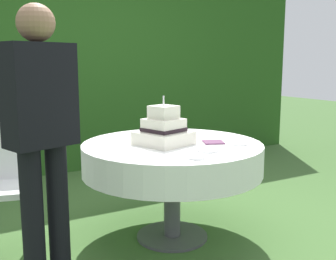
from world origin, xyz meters
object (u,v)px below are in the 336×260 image
(wedding_cake, at_px, (164,130))
(garden_chair, at_px, (4,176))
(napkin_stack, at_px, (213,142))
(standing_person, at_px, (41,132))
(serving_plate_right, at_px, (208,150))
(serving_plate_near, at_px, (196,158))
(cake_table, at_px, (172,158))
(serving_plate_left, at_px, (238,144))
(serving_plate_far, at_px, (221,136))

(wedding_cake, distance_m, garden_chair, 1.13)
(napkin_stack, relative_size, standing_person, 0.09)
(serving_plate_right, bearing_deg, serving_plate_near, -143.00)
(cake_table, height_order, serving_plate_left, serving_plate_left)
(serving_plate_right, bearing_deg, standing_person, 175.76)
(garden_chair, bearing_deg, napkin_stack, -20.37)
(wedding_cake, relative_size, serving_plate_left, 3.32)
(serving_plate_near, bearing_deg, garden_chair, 139.13)
(wedding_cake, bearing_deg, garden_chair, 159.66)
(serving_plate_left, xyz_separation_m, napkin_stack, (-0.11, 0.14, -0.00))
(wedding_cake, distance_m, serving_plate_right, 0.38)
(garden_chair, relative_size, standing_person, 0.56)
(serving_plate_left, height_order, garden_chair, garden_chair)
(serving_plate_near, distance_m, serving_plate_left, 0.53)
(garden_chair, bearing_deg, serving_plate_left, -23.75)
(serving_plate_far, bearing_deg, serving_plate_near, -138.08)
(serving_plate_left, relative_size, napkin_stack, 0.87)
(cake_table, height_order, wedding_cake, wedding_cake)
(cake_table, relative_size, serving_plate_right, 9.13)
(serving_plate_near, bearing_deg, standing_person, 166.07)
(garden_chair, bearing_deg, serving_plate_right, -31.60)
(wedding_cake, distance_m, serving_plate_left, 0.54)
(serving_plate_near, height_order, serving_plate_far, same)
(standing_person, bearing_deg, serving_plate_right, -4.24)
(garden_chair, bearing_deg, standing_person, -78.64)
(cake_table, relative_size, garden_chair, 1.46)
(serving_plate_right, height_order, standing_person, standing_person)
(wedding_cake, height_order, serving_plate_right, wedding_cake)
(serving_plate_left, bearing_deg, napkin_stack, 128.16)
(wedding_cake, bearing_deg, cake_table, 7.92)
(serving_plate_right, xyz_separation_m, garden_chair, (-1.17, 0.72, -0.19))
(cake_table, height_order, serving_plate_right, serving_plate_right)
(napkin_stack, bearing_deg, wedding_cake, 159.54)
(standing_person, bearing_deg, cake_table, 15.63)
(standing_person, bearing_deg, serving_plate_left, -0.40)
(cake_table, xyz_separation_m, serving_plate_near, (-0.11, -0.49, 0.12))
(serving_plate_far, relative_size, serving_plate_right, 1.03)
(wedding_cake, xyz_separation_m, napkin_stack, (0.34, -0.13, -0.10))
(serving_plate_far, bearing_deg, standing_person, -168.24)
(wedding_cake, height_order, serving_plate_near, wedding_cake)
(wedding_cake, bearing_deg, napkin_stack, -20.46)
(serving_plate_far, height_order, napkin_stack, serving_plate_far)
(serving_plate_near, relative_size, standing_person, 0.06)
(serving_plate_near, relative_size, serving_plate_left, 0.82)
(serving_plate_left, height_order, standing_person, standing_person)
(napkin_stack, height_order, standing_person, standing_person)
(cake_table, xyz_separation_m, garden_chair, (-1.10, 0.37, -0.07))
(cake_table, relative_size, standing_person, 0.81)
(serving_plate_left, distance_m, garden_chair, 1.63)
(serving_plate_right, bearing_deg, serving_plate_far, 43.98)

